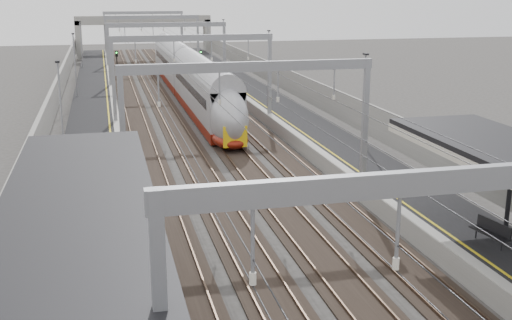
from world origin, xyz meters
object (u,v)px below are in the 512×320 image
overbridge (144,25)px  bench (492,230)px  signal_green (117,59)px  train (190,81)px

overbridge → bench: bearing=-84.8°
overbridge → bench: (7.92, -87.57, -3.72)m
bench → signal_green: 64.24m
bench → signal_green: bearing=101.8°
overbridge → bench: 88.01m
overbridge → bench: overbridge is taller
overbridge → signal_green: size_ratio=6.33×
signal_green → train: bearing=-71.4°
overbridge → train: (1.50, -44.56, -3.24)m
train → bench: size_ratio=24.96×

